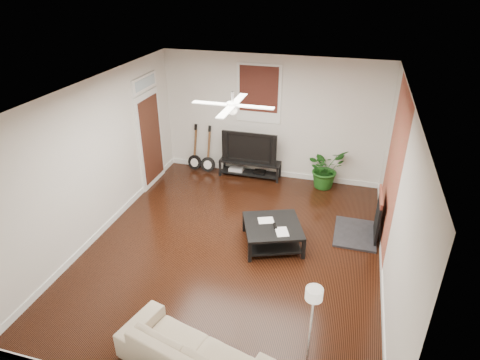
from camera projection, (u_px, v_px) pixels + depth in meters
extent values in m
cube|color=black|center=(234.00, 248.00, 7.27)|extent=(5.00, 6.00, 0.01)
cube|color=white|center=(233.00, 92.00, 5.98)|extent=(5.00, 6.00, 0.01)
cube|color=silver|center=(272.00, 118.00, 9.19)|extent=(5.00, 0.01, 2.80)
cube|color=silver|center=(147.00, 310.00, 4.07)|extent=(5.00, 0.01, 2.80)
cube|color=silver|center=(97.00, 160.00, 7.23)|extent=(0.01, 6.00, 2.80)
cube|color=silver|center=(397.00, 198.00, 6.02)|extent=(0.01, 6.00, 2.80)
cube|color=#AF4838|center=(393.00, 170.00, 6.88)|extent=(0.02, 2.20, 2.80)
cube|color=black|center=(367.00, 215.00, 7.38)|extent=(0.80, 1.10, 0.92)
cube|color=#3F1311|center=(259.00, 94.00, 8.98)|extent=(1.00, 0.06, 1.30)
cube|color=white|center=(150.00, 131.00, 8.91)|extent=(0.08, 1.00, 2.50)
cube|color=black|center=(250.00, 169.00, 9.66)|extent=(1.42, 0.38, 0.40)
imported|color=black|center=(250.00, 146.00, 9.41)|extent=(1.27, 0.17, 0.73)
cube|color=black|center=(272.00, 234.00, 7.28)|extent=(1.26, 1.26, 0.41)
imported|color=tan|center=(193.00, 353.00, 4.96)|extent=(2.02, 1.20, 0.55)
imported|color=#1C5418|center=(325.00, 168.00, 9.09)|extent=(1.08, 1.08, 0.91)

